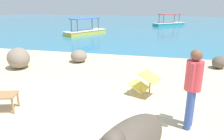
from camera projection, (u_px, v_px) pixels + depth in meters
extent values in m
cube|color=teal|center=(146.00, 25.00, 24.21)|extent=(60.00, 36.00, 0.03)
ellipsoid|color=#4C4238|center=(114.00, 140.00, 2.31)|extent=(0.35, 0.37, 0.21)
cylinder|color=olive|center=(18.00, 99.00, 5.14)|extent=(0.05, 0.05, 0.38)
cylinder|color=olive|center=(13.00, 106.00, 4.80)|extent=(0.05, 0.05, 0.38)
cylinder|color=olive|center=(128.00, 93.00, 5.81)|extent=(0.04, 0.04, 0.14)
cylinder|color=olive|center=(137.00, 87.00, 6.22)|extent=(0.04, 0.04, 0.14)
cylinder|color=olive|center=(141.00, 93.00, 5.55)|extent=(0.04, 0.04, 0.34)
cylinder|color=olive|center=(150.00, 87.00, 5.96)|extent=(0.04, 0.04, 0.34)
cube|color=#EFD14C|center=(139.00, 86.00, 5.85)|extent=(0.59, 0.64, 0.21)
cube|color=#EFD14C|center=(150.00, 77.00, 5.58)|extent=(0.62, 0.65, 0.23)
cylinder|color=#334C99|center=(191.00, 107.00, 4.30)|extent=(0.14, 0.14, 0.82)
cylinder|color=#334C99|center=(189.00, 111.00, 4.15)|extent=(0.14, 0.14, 0.82)
cylinder|color=#CC3D47|center=(194.00, 76.00, 4.01)|extent=(0.32, 0.32, 0.58)
cylinder|color=#CC3D47|center=(196.00, 71.00, 4.18)|extent=(0.09, 0.09, 0.52)
cylinder|color=#CC3D47|center=(192.00, 77.00, 3.83)|extent=(0.09, 0.09, 0.52)
sphere|color=brown|center=(197.00, 55.00, 3.89)|extent=(0.22, 0.22, 0.22)
ellipsoid|color=brown|center=(219.00, 62.00, 8.16)|extent=(0.80, 0.84, 0.48)
ellipsoid|color=gray|center=(79.00, 56.00, 9.03)|extent=(0.86, 0.90, 0.52)
ellipsoid|color=gray|center=(19.00, 58.00, 8.15)|extent=(1.29, 1.31, 0.80)
cube|color=gold|center=(85.00, 32.00, 17.24)|extent=(2.77, 3.66, 0.28)
cube|color=white|center=(85.00, 31.00, 17.19)|extent=(2.85, 3.75, 0.04)
cylinder|color=brown|center=(77.00, 26.00, 16.06)|extent=(0.06, 0.06, 0.95)
cylinder|color=brown|center=(71.00, 25.00, 16.56)|extent=(0.06, 0.06, 0.95)
cylinder|color=brown|center=(98.00, 24.00, 17.54)|extent=(0.06, 0.06, 0.95)
cylinder|color=brown|center=(92.00, 24.00, 18.05)|extent=(0.06, 0.06, 0.95)
cube|color=#3D66C6|center=(85.00, 18.00, 16.90)|extent=(2.08, 2.65, 0.06)
cube|color=teal|center=(169.00, 24.00, 23.68)|extent=(3.51, 3.09, 0.28)
cube|color=white|center=(169.00, 23.00, 23.63)|extent=(3.60, 3.18, 0.04)
cylinder|color=brown|center=(174.00, 18.00, 24.26)|extent=(0.06, 0.06, 0.95)
cylinder|color=brown|center=(179.00, 19.00, 23.60)|extent=(0.06, 0.06, 0.95)
cylinder|color=brown|center=(159.00, 19.00, 23.40)|extent=(0.06, 0.06, 0.95)
cylinder|color=brown|center=(163.00, 19.00, 22.73)|extent=(0.06, 0.06, 0.95)
cube|color=red|center=(170.00, 14.00, 23.34)|extent=(2.56, 2.29, 0.06)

